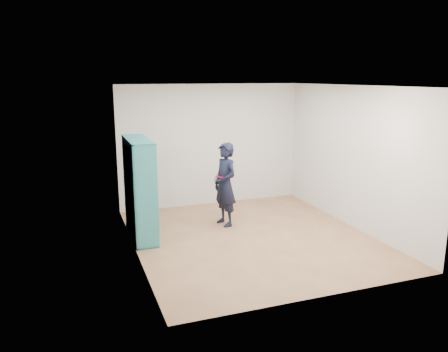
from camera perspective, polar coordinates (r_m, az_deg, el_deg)
name	(u,v)px	position (r m, az deg, el deg)	size (l,w,h in m)	color
floor	(252,237)	(7.73, 3.64, -7.99)	(4.50, 4.50, 0.00)	#895E3E
ceiling	(254,86)	(7.22, 3.94, 11.66)	(4.50, 4.50, 0.00)	white
wall_left	(133,173)	(6.83, -11.79, 0.35)	(0.02, 4.50, 2.60)	silver
wall_right	(353,157)	(8.36, 16.46, 2.36)	(0.02, 4.50, 2.60)	silver
wall_back	(211,145)	(9.44, -1.69, 4.05)	(4.00, 0.02, 2.60)	silver
wall_front	(327,199)	(5.44, 13.29, -2.95)	(4.00, 0.02, 2.60)	silver
bookshelf	(138,190)	(7.64, -11.15, -1.83)	(0.38, 1.30, 1.73)	teal
person	(225,184)	(8.13, 0.15, -1.10)	(0.49, 0.64, 1.57)	black
smartphone	(216,179)	(8.09, -1.12, -0.42)	(0.04, 0.11, 0.13)	silver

